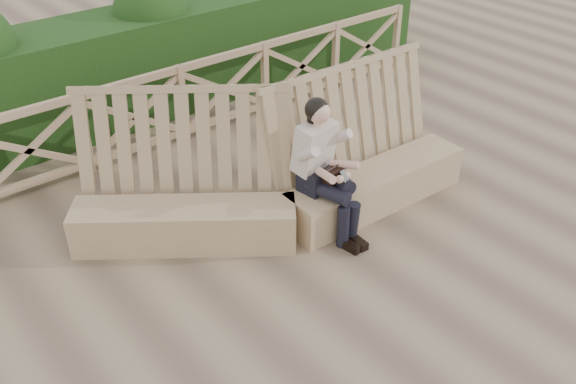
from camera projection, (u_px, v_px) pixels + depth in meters
ground at (305, 286)px, 6.49m from camera, size 60.00×60.00×0.00m
bench at (282, 190)px, 7.26m from camera, size 4.49×2.18×1.62m
woman at (324, 164)px, 6.91m from camera, size 0.49×0.98×1.57m
guardrail at (135, 117)px, 8.48m from camera, size 10.10×0.09×1.10m
hedge at (94, 76)px, 9.16m from camera, size 12.00×1.20×1.50m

